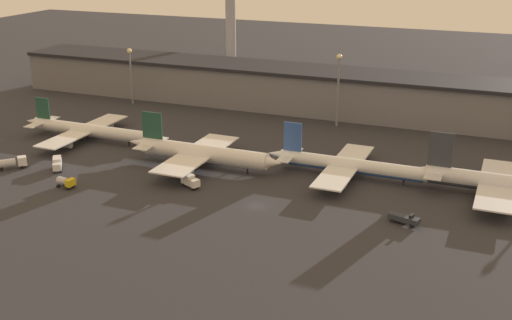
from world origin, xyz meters
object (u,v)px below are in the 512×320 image
airplane_0 (87,130)px  service_vehicle_1 (12,163)px  airplane_3 (505,184)px  service_vehicle_0 (66,182)px  control_tower (230,7)px  airplane_2 (349,165)px  service_vehicle_3 (57,163)px  airplane_1 (202,153)px  service_vehicle_4 (190,180)px  service_vehicle_2 (404,219)px

airplane_0 → service_vehicle_1: 28.84m
airplane_3 → service_vehicle_1: 125.82m
service_vehicle_0 → control_tower: 139.35m
airplane_3 → service_vehicle_1: airplane_3 is taller
airplane_2 → service_vehicle_3: size_ratio=7.17×
service_vehicle_1 → control_tower: size_ratio=0.14×
airplane_0 → service_vehicle_0: bearing=-61.7°
airplane_1 → service_vehicle_3: bearing=-154.7°
service_vehicle_3 → control_tower: bearing=146.0°
service_vehicle_3 → service_vehicle_4: 38.61m
airplane_0 → service_vehicle_2: bearing=-13.0°
airplane_3 → service_vehicle_3: size_ratio=7.28×
service_vehicle_0 → airplane_1: bearing=52.1°
airplane_1 → service_vehicle_4: 14.64m
airplane_2 → service_vehicle_4: bearing=-147.7°
airplane_0 → service_vehicle_2: 102.26m
airplane_3 → service_vehicle_3: bearing=-167.4°
airplane_0 → airplane_1: size_ratio=1.03×
airplane_2 → service_vehicle_1: airplane_2 is taller
service_vehicle_1 → service_vehicle_4: (50.19, 6.22, 0.02)m
airplane_0 → airplane_3: (118.92, -0.75, 0.60)m
airplane_1 → airplane_2: (38.55, 7.61, -0.72)m
service_vehicle_1 → service_vehicle_2: 103.29m
airplane_1 → service_vehicle_4: airplane_1 is taller
airplane_1 → airplane_2: bearing=11.7°
airplane_1 → control_tower: bearing=110.6°
airplane_2 → service_vehicle_4: size_ratio=7.92×
airplane_0 → airplane_1: airplane_1 is taller
airplane_1 → service_vehicle_1: size_ratio=6.43×
airplane_3 → service_vehicle_0: 106.30m
airplane_3 → service_vehicle_0: bearing=-161.2°
service_vehicle_3 → control_tower: control_tower is taller
airplane_2 → airplane_1: bearing=-168.3°
service_vehicle_3 → service_vehicle_1: bearing=-107.1°
airplane_1 → service_vehicle_4: (3.66, -14.01, -2.11)m
service_vehicle_3 → service_vehicle_4: size_ratio=1.10×
airplane_2 → service_vehicle_2: (18.10, -23.15, -1.88)m
service_vehicle_3 → service_vehicle_2: bearing=53.9°
control_tower → airplane_3: bearing=-41.3°
airplane_0 → service_vehicle_4: size_ratio=8.15×
service_vehicle_0 → service_vehicle_4: (28.39, 11.81, 0.26)m
service_vehicle_3 → control_tower: 129.06m
airplane_2 → control_tower: (-78.83, 102.26, 26.00)m
service_vehicle_2 → control_tower: 160.94m
airplane_0 → service_vehicle_1: (-3.77, -28.56, -1.34)m
service_vehicle_1 → service_vehicle_4: 50.58m
airplane_0 → service_vehicle_0: size_ratio=10.04×
airplane_0 → airplane_3: bearing=0.1°
service_vehicle_1 → service_vehicle_2: bearing=-42.7°
service_vehicle_3 → service_vehicle_4: service_vehicle_4 is taller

